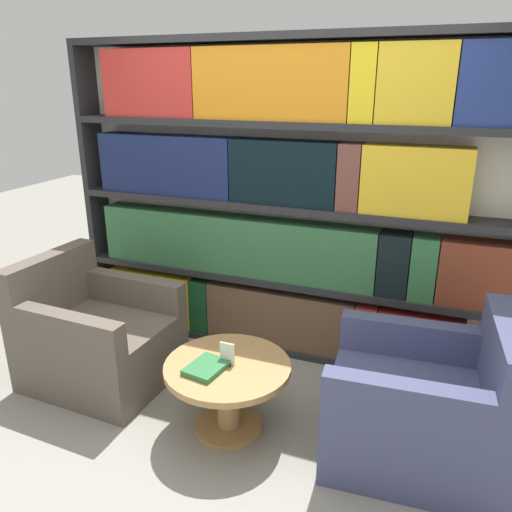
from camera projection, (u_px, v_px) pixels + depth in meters
The scene contains 7 objects.
ground_plane at pixel (213, 449), 2.94m from camera, with size 14.00×14.00×0.00m, color gray.
bookshelf at pixel (282, 207), 3.71m from camera, with size 3.43×0.30×2.36m.
armchair_left at pixel (97, 339), 3.56m from camera, with size 0.98×0.85×0.90m.
armchair_right at pixel (422, 409), 2.80m from camera, with size 1.00×0.87×0.90m.
coffee_table at pixel (228, 383), 3.02m from camera, with size 0.76×0.76×0.46m.
table_sign at pixel (227, 355), 2.95m from camera, with size 0.09×0.06×0.14m.
stray_book at pixel (206, 368), 2.91m from camera, with size 0.23×0.27×0.03m.
Camera 1 is at (1.11, -2.14, 2.06)m, focal length 35.00 mm.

